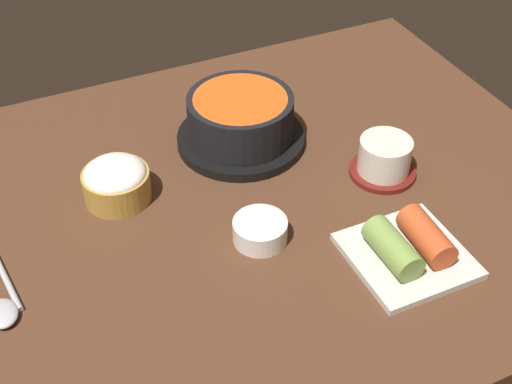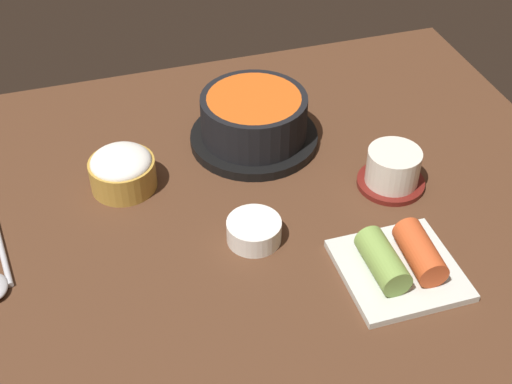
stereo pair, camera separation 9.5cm
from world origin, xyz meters
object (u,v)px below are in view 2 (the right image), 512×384
(tea_cup_with_saucer, at_px, (393,169))
(kimchi_plate, at_px, (400,262))
(stone_pot, at_px, (254,121))
(rice_bowl, at_px, (122,169))
(banchan_cup_center, at_px, (253,230))

(tea_cup_with_saucer, relative_size, kimchi_plate, 0.68)
(kimchi_plate, bearing_deg, stone_pot, 106.43)
(rice_bowl, relative_size, kimchi_plate, 0.65)
(banchan_cup_center, xyz_separation_m, kimchi_plate, (0.16, -0.11, 0.00))
(stone_pot, relative_size, kimchi_plate, 1.37)
(stone_pot, relative_size, rice_bowl, 2.09)
(banchan_cup_center, relative_size, kimchi_plate, 0.50)
(stone_pot, distance_m, tea_cup_with_saucer, 0.22)
(rice_bowl, distance_m, kimchi_plate, 0.40)
(rice_bowl, height_order, banchan_cup_center, rice_bowl)
(tea_cup_with_saucer, bearing_deg, rice_bowl, 163.35)
(rice_bowl, xyz_separation_m, kimchi_plate, (0.30, -0.27, -0.01))
(stone_pot, relative_size, tea_cup_with_saucer, 2.02)
(stone_pot, height_order, tea_cup_with_saucer, stone_pot)
(stone_pot, bearing_deg, kimchi_plate, -73.57)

